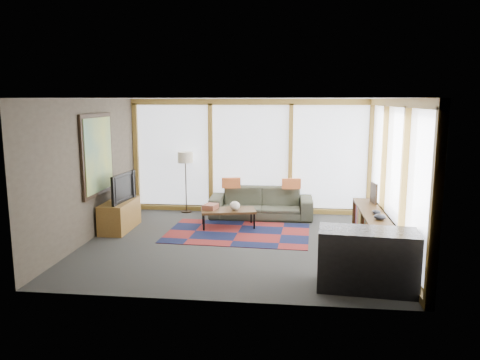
# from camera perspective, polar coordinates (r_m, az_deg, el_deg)

# --- Properties ---
(ground) EXTENTS (5.50, 5.50, 0.00)m
(ground) POSITION_cam_1_polar(r_m,az_deg,el_deg) (8.59, -0.31, -7.70)
(ground) COLOR #2F2F2C
(ground) RESTS_ON ground
(room_envelope) EXTENTS (5.52, 5.02, 2.62)m
(room_envelope) POSITION_cam_1_polar(r_m,az_deg,el_deg) (8.77, 3.33, 2.95)
(room_envelope) COLOR #3E352B
(room_envelope) RESTS_ON ground
(rug) EXTENTS (2.83, 1.89, 0.01)m
(rug) POSITION_cam_1_polar(r_m,az_deg,el_deg) (9.20, -0.27, -6.47)
(rug) COLOR maroon
(rug) RESTS_ON ground
(sofa) EXTENTS (2.26, 0.91, 0.66)m
(sofa) POSITION_cam_1_polar(r_m,az_deg,el_deg) (10.36, 2.59, -2.80)
(sofa) COLOR #303428
(sofa) RESTS_ON ground
(pillow_left) EXTENTS (0.43, 0.21, 0.23)m
(pillow_left) POSITION_cam_1_polar(r_m,az_deg,el_deg) (10.31, -1.09, -0.35)
(pillow_left) COLOR #C8602E
(pillow_left) RESTS_ON sofa
(pillow_right) EXTENTS (0.42, 0.18, 0.22)m
(pillow_right) POSITION_cam_1_polar(r_m,az_deg,el_deg) (10.28, 6.28, -0.45)
(pillow_right) COLOR #C8602E
(pillow_right) RESTS_ON sofa
(floor_lamp) EXTENTS (0.35, 0.35, 1.41)m
(floor_lamp) POSITION_cam_1_polar(r_m,az_deg,el_deg) (10.83, -6.62, -0.27)
(floor_lamp) COLOR #312519
(floor_lamp) RESTS_ON ground
(coffee_table) EXTENTS (1.19, 0.78, 0.36)m
(coffee_table) POSITION_cam_1_polar(r_m,az_deg,el_deg) (9.61, -1.44, -4.68)
(coffee_table) COLOR #312112
(coffee_table) RESTS_ON ground
(book_stack) EXTENTS (0.32, 0.36, 0.10)m
(book_stack) POSITION_cam_1_polar(r_m,az_deg,el_deg) (9.60, -3.62, -3.26)
(book_stack) COLOR brown
(book_stack) RESTS_ON coffee_table
(vase) EXTENTS (0.25, 0.25, 0.18)m
(vase) POSITION_cam_1_polar(r_m,az_deg,el_deg) (9.49, -0.64, -3.17)
(vase) COLOR #EFE4CF
(vase) RESTS_ON coffee_table
(bookshelf) EXTENTS (0.43, 2.35, 0.59)m
(bookshelf) POSITION_cam_1_polar(r_m,az_deg,el_deg) (8.87, 15.80, -5.54)
(bookshelf) COLOR #312112
(bookshelf) RESTS_ON ground
(bowl_a) EXTENTS (0.24, 0.24, 0.10)m
(bowl_a) POSITION_cam_1_polar(r_m,az_deg,el_deg) (8.22, 16.69, -4.32)
(bowl_a) COLOR black
(bowl_a) RESTS_ON bookshelf
(bowl_b) EXTENTS (0.16, 0.16, 0.07)m
(bowl_b) POSITION_cam_1_polar(r_m,az_deg,el_deg) (8.61, 16.28, -3.76)
(bowl_b) COLOR black
(bowl_b) RESTS_ON bookshelf
(shelf_picture) EXTENTS (0.09, 0.30, 0.39)m
(shelf_picture) POSITION_cam_1_polar(r_m,az_deg,el_deg) (9.46, 15.99, -1.55)
(shelf_picture) COLOR black
(shelf_picture) RESTS_ON bookshelf
(tv_console) EXTENTS (0.49, 1.16, 0.58)m
(tv_console) POSITION_cam_1_polar(r_m,az_deg,el_deg) (9.70, -14.45, -4.19)
(tv_console) COLOR brown
(tv_console) RESTS_ON ground
(television) EXTENTS (0.22, 0.99, 0.57)m
(television) POSITION_cam_1_polar(r_m,az_deg,el_deg) (9.56, -14.52, -0.87)
(television) COLOR black
(television) RESTS_ON tv_console
(bar_counter) EXTENTS (1.37, 0.73, 0.84)m
(bar_counter) POSITION_cam_1_polar(r_m,az_deg,el_deg) (6.71, 15.25, -9.37)
(bar_counter) COLOR black
(bar_counter) RESTS_ON ground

